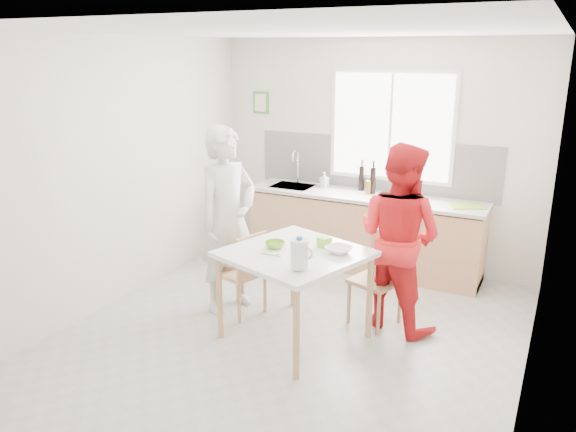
{
  "coord_description": "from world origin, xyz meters",
  "views": [
    {
      "loc": [
        2.1,
        -4.18,
        2.56
      ],
      "look_at": [
        -0.12,
        0.2,
        1.1
      ],
      "focal_mm": 35.0,
      "sensor_mm": 36.0,
      "label": 1
    }
  ],
  "objects_px": {
    "chair_left": "(245,270)",
    "wine_bottle_b": "(362,178)",
    "chair_far": "(380,274)",
    "person_red": "(399,237)",
    "bowl_green": "(275,245)",
    "person_white": "(228,220)",
    "dining_table": "(295,261)",
    "bowl_white": "(339,250)",
    "milk_jug": "(300,253)",
    "wine_bottle_a": "(373,180)"
  },
  "relations": [
    {
      "from": "wine_bottle_a",
      "to": "wine_bottle_b",
      "type": "relative_size",
      "value": 1.07
    },
    {
      "from": "chair_left",
      "to": "bowl_white",
      "type": "bearing_deg",
      "value": 104.25
    },
    {
      "from": "bowl_green",
      "to": "bowl_white",
      "type": "relative_size",
      "value": 0.79
    },
    {
      "from": "wine_bottle_b",
      "to": "bowl_white",
      "type": "bearing_deg",
      "value": -75.57
    },
    {
      "from": "dining_table",
      "to": "person_white",
      "type": "xyz_separation_m",
      "value": [
        -0.88,
        0.28,
        0.18
      ]
    },
    {
      "from": "chair_far",
      "to": "person_red",
      "type": "relative_size",
      "value": 0.5
    },
    {
      "from": "chair_far",
      "to": "bowl_green",
      "type": "xyz_separation_m",
      "value": [
        -0.79,
        -0.66,
        0.38
      ]
    },
    {
      "from": "person_red",
      "to": "bowl_white",
      "type": "distance_m",
      "value": 0.65
    },
    {
      "from": "wine_bottle_a",
      "to": "wine_bottle_b",
      "type": "bearing_deg",
      "value": 151.55
    },
    {
      "from": "chair_left",
      "to": "bowl_white",
      "type": "xyz_separation_m",
      "value": [
        1.01,
        -0.06,
        0.39
      ]
    },
    {
      "from": "chair_left",
      "to": "chair_far",
      "type": "height_order",
      "value": "chair_far"
    },
    {
      "from": "bowl_green",
      "to": "bowl_white",
      "type": "distance_m",
      "value": 0.58
    },
    {
      "from": "bowl_green",
      "to": "dining_table",
      "type": "bearing_deg",
      "value": -3.56
    },
    {
      "from": "person_white",
      "to": "chair_left",
      "type": "bearing_deg",
      "value": -90.0
    },
    {
      "from": "dining_table",
      "to": "wine_bottle_a",
      "type": "distance_m",
      "value": 2.05
    },
    {
      "from": "wine_bottle_a",
      "to": "person_red",
      "type": "bearing_deg",
      "value": -61.96
    },
    {
      "from": "chair_left",
      "to": "wine_bottle_b",
      "type": "distance_m",
      "value": 2.06
    },
    {
      "from": "dining_table",
      "to": "person_red",
      "type": "xyz_separation_m",
      "value": [
        0.75,
        0.68,
        0.13
      ]
    },
    {
      "from": "dining_table",
      "to": "bowl_green",
      "type": "relative_size",
      "value": 7.59
    },
    {
      "from": "bowl_green",
      "to": "wine_bottle_a",
      "type": "xyz_separation_m",
      "value": [
        0.24,
        2.01,
        0.21
      ]
    },
    {
      "from": "person_red",
      "to": "wine_bottle_b",
      "type": "xyz_separation_m",
      "value": [
        -0.89,
        1.44,
        0.18
      ]
    },
    {
      "from": "person_white",
      "to": "wine_bottle_a",
      "type": "relative_size",
      "value": 5.86
    },
    {
      "from": "bowl_green",
      "to": "bowl_white",
      "type": "xyz_separation_m",
      "value": [
        0.57,
        0.13,
        -0.0
      ]
    },
    {
      "from": "person_red",
      "to": "wine_bottle_b",
      "type": "relative_size",
      "value": 5.9
    },
    {
      "from": "dining_table",
      "to": "bowl_white",
      "type": "distance_m",
      "value": 0.41
    },
    {
      "from": "person_white",
      "to": "wine_bottle_b",
      "type": "distance_m",
      "value": 1.98
    },
    {
      "from": "person_red",
      "to": "chair_far",
      "type": "bearing_deg",
      "value": 18.75
    },
    {
      "from": "bowl_white",
      "to": "wine_bottle_a",
      "type": "bearing_deg",
      "value": 99.99
    },
    {
      "from": "person_red",
      "to": "bowl_green",
      "type": "relative_size",
      "value": 9.79
    },
    {
      "from": "milk_jug",
      "to": "dining_table",
      "type": "bearing_deg",
      "value": 139.27
    },
    {
      "from": "wine_bottle_a",
      "to": "bowl_white",
      "type": "bearing_deg",
      "value": -80.01
    },
    {
      "from": "wine_bottle_b",
      "to": "bowl_green",
      "type": "bearing_deg",
      "value": -91.67
    },
    {
      "from": "chair_left",
      "to": "person_white",
      "type": "distance_m",
      "value": 0.52
    },
    {
      "from": "chair_far",
      "to": "person_red",
      "type": "bearing_deg",
      "value": 18.75
    },
    {
      "from": "wine_bottle_a",
      "to": "chair_far",
      "type": "bearing_deg",
      "value": -67.83
    },
    {
      "from": "chair_left",
      "to": "bowl_green",
      "type": "relative_size",
      "value": 4.78
    },
    {
      "from": "chair_far",
      "to": "person_white",
      "type": "height_order",
      "value": "person_white"
    },
    {
      "from": "dining_table",
      "to": "wine_bottle_a",
      "type": "relative_size",
      "value": 4.3
    },
    {
      "from": "dining_table",
      "to": "milk_jug",
      "type": "bearing_deg",
      "value": -58.32
    },
    {
      "from": "person_white",
      "to": "person_red",
      "type": "distance_m",
      "value": 1.67
    },
    {
      "from": "bowl_white",
      "to": "person_white",
      "type": "bearing_deg",
      "value": 174.0
    },
    {
      "from": "bowl_green",
      "to": "person_white",
      "type": "bearing_deg",
      "value": 158.43
    },
    {
      "from": "chair_far",
      "to": "person_white",
      "type": "distance_m",
      "value": 1.57
    },
    {
      "from": "bowl_white",
      "to": "milk_jug",
      "type": "bearing_deg",
      "value": -105.02
    },
    {
      "from": "person_red",
      "to": "bowl_green",
      "type": "bearing_deg",
      "value": 52.44
    },
    {
      "from": "milk_jug",
      "to": "chair_far",
      "type": "bearing_deg",
      "value": 88.63
    },
    {
      "from": "person_white",
      "to": "milk_jug",
      "type": "bearing_deg",
      "value": -102.64
    },
    {
      "from": "chair_far",
      "to": "wine_bottle_a",
      "type": "bearing_deg",
      "value": 129.77
    },
    {
      "from": "chair_left",
      "to": "chair_far",
      "type": "xyz_separation_m",
      "value": [
        1.23,
        0.47,
        0.01
      ]
    },
    {
      "from": "chair_far",
      "to": "milk_jug",
      "type": "relative_size",
      "value": 3.41
    }
  ]
}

